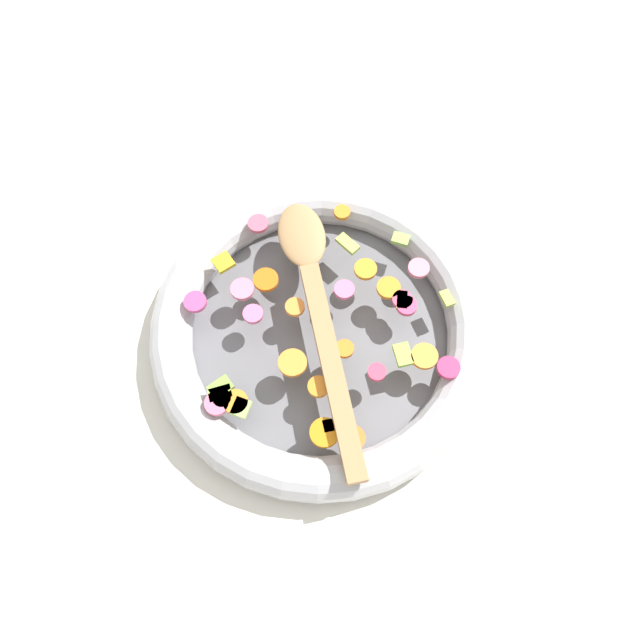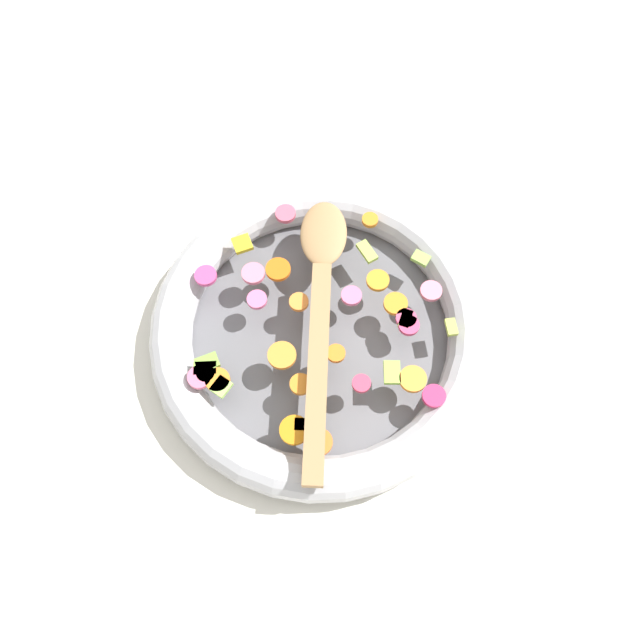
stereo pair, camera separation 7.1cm
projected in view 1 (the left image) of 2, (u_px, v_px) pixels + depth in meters
ground_plane at (320, 337)px, 0.76m from camera, size 4.00×4.00×0.00m
skillet at (320, 330)px, 0.74m from camera, size 0.40×0.40×0.05m
chopped_vegetables at (321, 331)px, 0.71m from camera, size 0.32×0.32×0.01m
wooden_spoon at (317, 301)px, 0.71m from camera, size 0.22×0.31×0.01m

